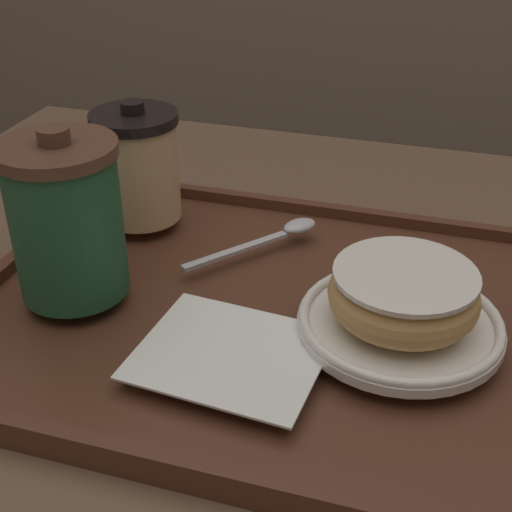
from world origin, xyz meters
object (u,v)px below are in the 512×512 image
Objects in this scene: coffee_cup_front at (66,219)px; spoon at (281,233)px; coffee_cup_rear at (138,165)px; donut_chocolate_glazed at (404,294)px.

coffee_cup_front is 0.21m from spoon.
donut_chocolate_glazed is (0.27, -0.12, -0.02)m from coffee_cup_rear.
donut_chocolate_glazed is at bearing -23.48° from coffee_cup_rear.
spoon is at bearing 137.52° from donut_chocolate_glazed.
coffee_cup_front is at bearing -175.65° from donut_chocolate_glazed.
spoon is at bearing -1.16° from coffee_cup_rear.
donut_chocolate_glazed is 0.92× the size of spoon.
coffee_cup_front reaches higher than donut_chocolate_glazed.
coffee_cup_front is 1.16× the size of spoon.
coffee_cup_front is 1.21× the size of coffee_cup_rear.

